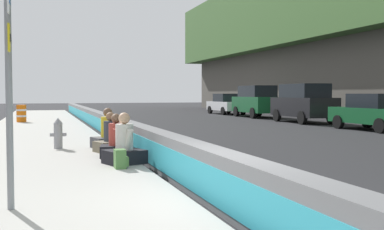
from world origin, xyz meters
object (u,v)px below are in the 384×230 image
(parked_car_third, at_px, (374,112))
(parked_car_far, at_px, (226,104))
(seated_person_far, at_px, (108,135))
(parked_car_midline, at_px, (256,101))
(fire_hydrant, at_px, (58,133))
(backpack, at_px, (120,159))
(route_sign_post, at_px, (9,54))
(parked_car_fourth, at_px, (303,103))
(construction_barrel, at_px, (21,113))
(seated_person_rear, at_px, (111,139))
(seated_person_middle, at_px, (116,143))
(seated_person_foreground, at_px, (124,148))

(parked_car_third, distance_m, parked_car_far, 18.09)
(seated_person_far, relative_size, parked_car_midline, 0.24)
(fire_hydrant, distance_m, backpack, 4.23)
(route_sign_post, height_order, backpack, route_sign_post)
(route_sign_post, height_order, parked_car_fourth, route_sign_post)
(parked_car_third, bearing_deg, parked_car_midline, -0.33)
(construction_barrel, bearing_deg, backpack, -171.51)
(seated_person_rear, bearing_deg, seated_person_far, -3.45)
(seated_person_rear, distance_m, parked_car_fourth, 17.28)
(parked_car_third, xyz_separation_m, parked_car_fourth, (6.09, 0.03, 0.32))
(fire_hydrant, height_order, seated_person_middle, seated_person_middle)
(route_sign_post, distance_m, construction_barrel, 20.75)
(backpack, xyz_separation_m, construction_barrel, (17.66, 2.64, 0.28))
(seated_person_foreground, relative_size, backpack, 2.87)
(fire_hydrant, relative_size, backpack, 2.20)
(fire_hydrant, distance_m, parked_car_far, 26.41)
(seated_person_rear, xyz_separation_m, backpack, (-2.84, 0.19, -0.14))
(construction_barrel, xyz_separation_m, parked_car_far, (8.66, -15.72, 0.24))
(seated_person_middle, relative_size, backpack, 2.69)
(seated_person_middle, bearing_deg, route_sign_post, 155.85)
(parked_car_far, bearing_deg, seated_person_rear, 151.25)
(parked_car_third, bearing_deg, seated_person_far, 108.94)
(parked_car_third, distance_m, parked_car_fourth, 6.10)
(construction_barrel, bearing_deg, parked_car_fourth, -101.98)
(backpack, xyz_separation_m, parked_car_far, (26.33, -13.08, 0.53))
(parked_car_third, height_order, parked_car_midline, parked_car_midline)
(seated_person_rear, relative_size, backpack, 2.68)
(route_sign_post, distance_m, parked_car_third, 18.87)
(route_sign_post, distance_m, backpack, 4.07)
(parked_car_third, bearing_deg, fire_hydrant, 106.30)
(seated_person_rear, bearing_deg, construction_barrel, 10.81)
(seated_person_rear, height_order, seated_person_far, seated_person_far)
(seated_person_far, bearing_deg, construction_barrel, 11.79)
(seated_person_middle, bearing_deg, fire_hydrant, 29.77)
(seated_person_rear, bearing_deg, fire_hydrant, 47.06)
(construction_barrel, distance_m, parked_car_far, 17.95)
(seated_person_far, xyz_separation_m, backpack, (-3.82, 0.25, -0.17))
(seated_person_middle, xyz_separation_m, construction_barrel, (15.88, 2.82, 0.14))
(fire_hydrant, relative_size, parked_car_far, 0.19)
(parked_car_midline, xyz_separation_m, parked_car_far, (5.50, 0.11, -0.32))
(parked_car_third, bearing_deg, route_sign_post, 126.72)
(seated_person_foreground, height_order, backpack, seated_person_foreground)
(seated_person_rear, bearing_deg, route_sign_post, 159.74)
(seated_person_foreground, distance_m, parked_car_fourth, 18.83)
(parked_car_third, bearing_deg, construction_barrel, 59.10)
(route_sign_post, xyz_separation_m, seated_person_far, (6.84, -2.22, -1.73))
(parked_car_midline, bearing_deg, seated_person_rear, 144.15)
(fire_hydrant, bearing_deg, parked_car_third, -73.70)
(seated_person_middle, relative_size, parked_car_midline, 0.22)
(backpack, height_order, parked_car_third, parked_car_third)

